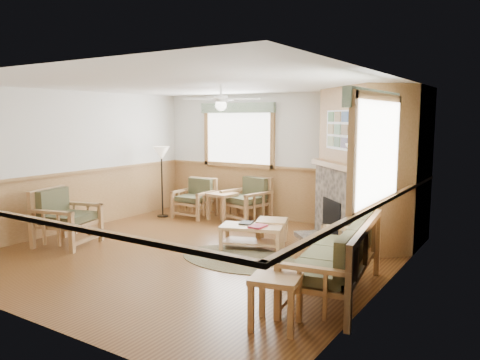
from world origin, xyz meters
The scene contains 24 objects.
floor centered at (0.00, 0.00, -0.01)m, with size 6.00×6.00×0.01m, color brown.
ceiling centered at (0.00, 0.00, 2.70)m, with size 6.00×6.00×0.01m, color white.
wall_back centered at (0.00, 3.00, 1.35)m, with size 6.00×0.02×2.70m, color silver.
wall_front centered at (0.00, -3.00, 1.35)m, with size 6.00×0.02×2.70m, color silver.
wall_left centered at (-3.00, 0.00, 1.35)m, with size 0.02×6.00×2.70m, color silver.
wall_right centered at (3.00, 0.00, 1.35)m, with size 0.02×6.00×2.70m, color silver.
wainscot centered at (0.00, 0.00, 0.55)m, with size 6.00×6.00×1.10m, color olive, non-canonical shape.
fireplace centered at (2.05, 2.05, 1.35)m, with size 2.20×2.20×2.70m, color olive, non-canonical shape.
window_back centered at (-1.10, 2.96, 2.53)m, with size 1.90×0.16×1.50m, color white, non-canonical shape.
window_right centered at (2.96, -0.20, 2.53)m, with size 0.16×1.90×1.50m, color white, non-canonical shape.
ceiling_fan centered at (0.30, 0.30, 2.66)m, with size 1.24×1.24×0.36m, color white, non-canonical shape.
sofa centered at (2.55, -0.50, 0.47)m, with size 0.83×2.02×0.93m, color #9F774A, non-canonical shape.
armchair_back_left centered at (-1.78, 2.21, 0.42)m, with size 0.75×0.75×0.84m, color #9F774A, non-canonical shape.
armchair_back_right centered at (-0.63, 2.55, 0.46)m, with size 0.81×0.81×0.91m, color #9F774A, non-canonical shape.
armchair_left centered at (-2.18, -0.81, 0.49)m, with size 0.87×0.87×0.97m, color #9F774A, non-canonical shape.
coffee_table centered at (0.64, 0.68, 0.20)m, with size 1.02×0.51×0.41m, color #9F774A, non-canonical shape.
end_table_chairs centered at (-1.07, 2.26, 0.29)m, with size 0.52×0.50×0.59m, color #9F774A, non-canonical shape.
end_table_sofa centered at (2.38, -1.68, 0.28)m, with size 0.50×0.48×0.56m, color #9F774A, non-canonical shape.
footstool centered at (0.78, 1.15, 0.22)m, with size 0.50×0.50×0.44m, color #9F774A, non-canonical shape.
braided_rug centered at (0.77, 0.11, 0.01)m, with size 1.97×1.97×0.01m, color brown.
floor_lamp_left centered at (-2.39, 1.84, 0.78)m, with size 0.36×0.36×1.57m, color black, non-canonical shape.
floor_lamp_right centered at (2.21, 1.31, 0.90)m, with size 0.41×0.41×1.79m, color black, non-canonical shape.
book_red centered at (0.79, 0.63, 0.44)m, with size 0.22×0.30×0.03m, color maroon.
book_dark centered at (0.49, 0.75, 0.43)m, with size 0.20×0.27×0.03m, color black.
Camera 1 is at (4.60, -5.81, 2.18)m, focal length 35.00 mm.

